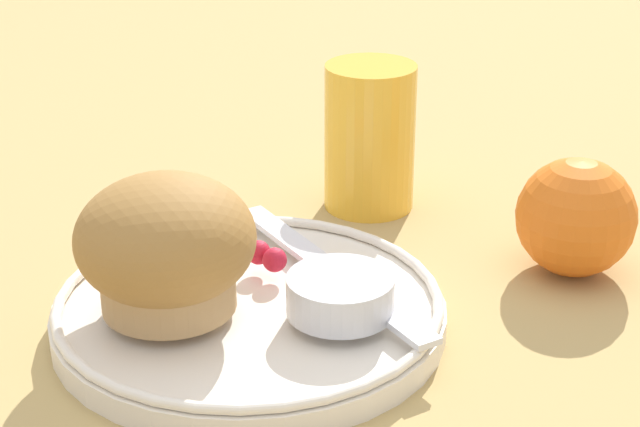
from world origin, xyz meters
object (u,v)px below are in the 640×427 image
Objects in this scene: butter_knife at (331,270)px; orange_fruit at (576,217)px; muffin at (166,247)px; juice_glass at (370,137)px.

orange_fruit is at bearing 74.30° from butter_knife.
muffin reaches higher than orange_fruit.
orange_fruit is 0.72× the size of juice_glass.
muffin is 1.32× the size of orange_fruit.
muffin reaches higher than butter_knife.
juice_glass is (-0.15, -0.01, 0.01)m from orange_fruit.
muffin is 0.21m from juice_glass.
muffin is at bearing -117.02° from orange_fruit.
orange_fruit is (0.11, 0.22, -0.02)m from muffin.
butter_knife is at bearing -57.00° from juice_glass.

